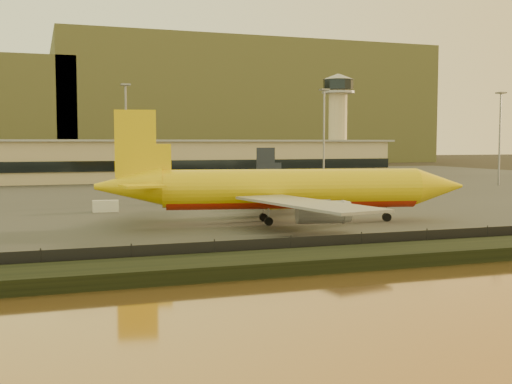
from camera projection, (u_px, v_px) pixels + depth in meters
ground at (296, 240)px, 79.10m from camera, size 900.00×900.00×0.00m
embankment at (363, 257)px, 63.01m from camera, size 320.00×7.00×1.40m
tarmac at (158, 188)px, 168.66m from camera, size 320.00×220.00×0.20m
perimeter_fence at (344, 245)px, 66.74m from camera, size 300.00×0.05×2.20m
terminal_building at (91, 161)px, 192.28m from camera, size 202.00×25.00×12.60m
control_tower at (338, 115)px, 223.62m from camera, size 11.20×11.20×35.50m
apron_light_masts at (234, 127)px, 153.46m from camera, size 152.20×12.20×25.40m
distant_hills at (51, 110)px, 390.52m from camera, size 470.00×160.00×70.00m
dhl_cargo_jet at (286, 190)px, 93.47m from camera, size 54.46×52.57×16.33m
white_narrowbody_jet at (331, 183)px, 136.58m from camera, size 37.17×36.32×10.69m
gse_vehicle_yellow at (277, 203)px, 114.05m from camera, size 4.24×1.96×1.90m
gse_vehicle_white at (106, 206)px, 108.76m from camera, size 4.45×2.22×1.95m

